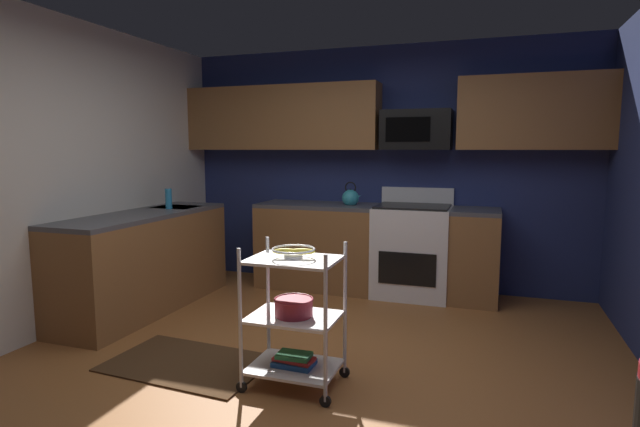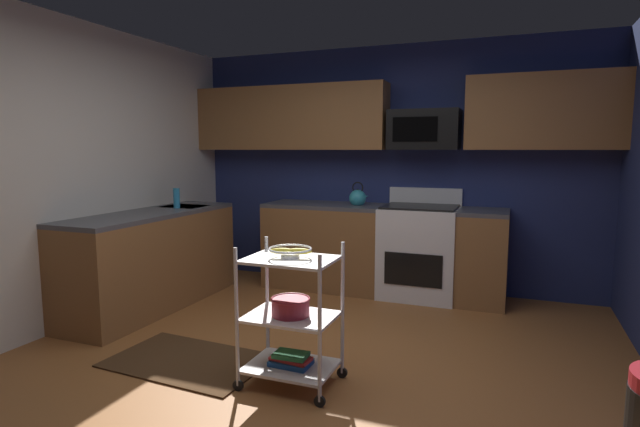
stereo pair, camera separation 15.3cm
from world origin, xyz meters
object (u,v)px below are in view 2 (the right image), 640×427
microwave (424,130)px  kettle (358,198)px  oven_range (419,250)px  mixing_bowl_large (290,306)px  book_stack (291,359)px  dish_soap_bottle (177,198)px  fruit_bowl (291,251)px  rolling_cart (291,316)px

microwave → kettle: (-0.66, -0.11, -0.70)m
oven_range → mixing_bowl_large: bearing=-100.3°
book_stack → dish_soap_bottle: 2.44m
mixing_bowl_large → book_stack: size_ratio=0.94×
microwave → mixing_bowl_large: 2.67m
dish_soap_bottle → microwave: bearing=24.6°
microwave → fruit_bowl: 2.54m
oven_range → kettle: kettle is taller
microwave → book_stack: bearing=-99.7°
dish_soap_bottle → kettle: bearing=30.0°
fruit_bowl → kettle: (-0.26, 2.26, 0.12)m
microwave → dish_soap_bottle: microwave is taller
oven_range → fruit_bowl: (-0.41, -2.26, 0.40)m
fruit_bowl → dish_soap_bottle: dish_soap_bottle is taller
kettle → mixing_bowl_large: bearing=-83.6°
fruit_bowl → mixing_bowl_large: size_ratio=1.08×
dish_soap_bottle → fruit_bowl: bearing=-35.5°
rolling_cart → fruit_bowl: bearing=0.0°
mixing_bowl_large → microwave: bearing=80.2°
fruit_bowl → kettle: 2.27m
microwave → mixing_bowl_large: microwave is taller
rolling_cart → mixing_bowl_large: bearing=180.0°
rolling_cart → kettle: kettle is taller
fruit_bowl → dish_soap_bottle: size_ratio=1.36×
rolling_cart → dish_soap_bottle: size_ratio=4.57×
book_stack → fruit_bowl: bearing=0.0°
microwave → fruit_bowl: microwave is taller
fruit_bowl → microwave: bearing=80.3°
oven_range → dish_soap_bottle: (-2.27, -0.93, 0.54)m
microwave → book_stack: size_ratio=2.62×
fruit_bowl → mixing_bowl_large: 0.36m
oven_range → kettle: size_ratio=4.17×
kettle → dish_soap_bottle: (-1.61, -0.93, 0.02)m
microwave → book_stack: 2.85m
book_stack → rolling_cart: bearing=180.0°
oven_range → fruit_bowl: size_ratio=4.04×
rolling_cart → fruit_bowl: rolling_cart is taller
microwave → dish_soap_bottle: bearing=-155.4°
rolling_cart → fruit_bowl: 0.42m
kettle → dish_soap_bottle: kettle is taller
rolling_cart → mixing_bowl_large: rolling_cart is taller
book_stack → dish_soap_bottle: bearing=144.5°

